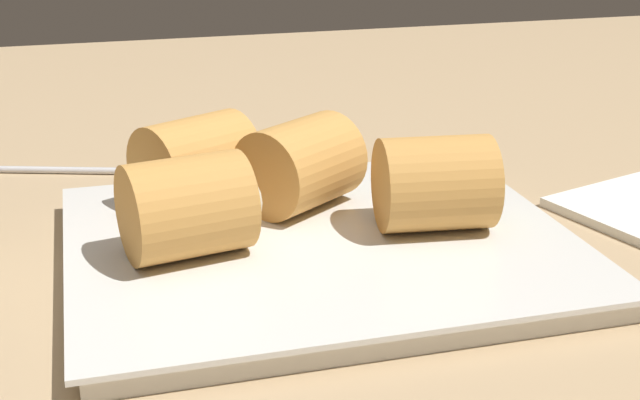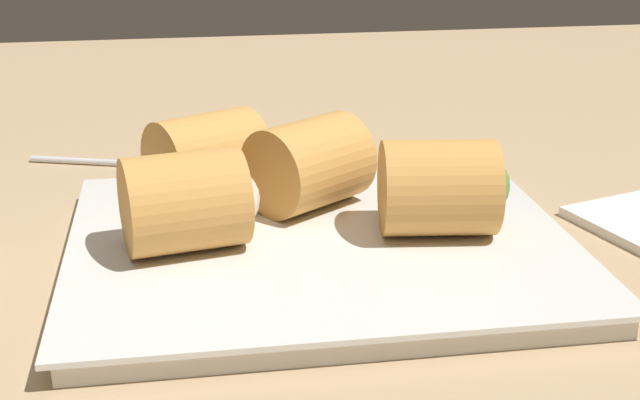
% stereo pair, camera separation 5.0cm
% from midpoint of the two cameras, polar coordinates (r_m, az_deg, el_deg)
% --- Properties ---
extents(table_surface, '(1.80, 1.40, 0.02)m').
position_cam_midpoint_polar(table_surface, '(0.50, 4.55, -5.10)').
color(table_surface, tan).
rests_on(table_surface, ground).
extents(serving_plate, '(0.28, 0.23, 0.01)m').
position_cam_midpoint_polar(serving_plate, '(0.50, 2.87, -3.14)').
color(serving_plate, silver).
rests_on(serving_plate, table_surface).
extents(roll_front_left, '(0.07, 0.06, 0.05)m').
position_cam_midpoint_polar(roll_front_left, '(0.50, 10.93, 0.75)').
color(roll_front_left, '#D19347').
rests_on(roll_front_left, serving_plate).
extents(roll_front_right, '(0.08, 0.08, 0.05)m').
position_cam_midpoint_polar(roll_front_right, '(0.53, 2.31, 2.36)').
color(roll_front_right, '#D19347').
rests_on(roll_front_right, serving_plate).
extents(roll_back_left, '(0.08, 0.08, 0.05)m').
position_cam_midpoint_polar(roll_back_left, '(0.55, -4.25, 2.80)').
color(roll_back_left, '#D19347').
rests_on(roll_back_left, serving_plate).
extents(roll_back_right, '(0.08, 0.06, 0.05)m').
position_cam_midpoint_polar(roll_back_right, '(0.47, -5.18, -0.17)').
color(roll_back_right, '#D19347').
rests_on(roll_back_right, serving_plate).
extents(spoon, '(0.18, 0.07, 0.01)m').
position_cam_midpoint_polar(spoon, '(0.64, -4.12, 2.26)').
color(spoon, silver).
rests_on(spoon, table_surface).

